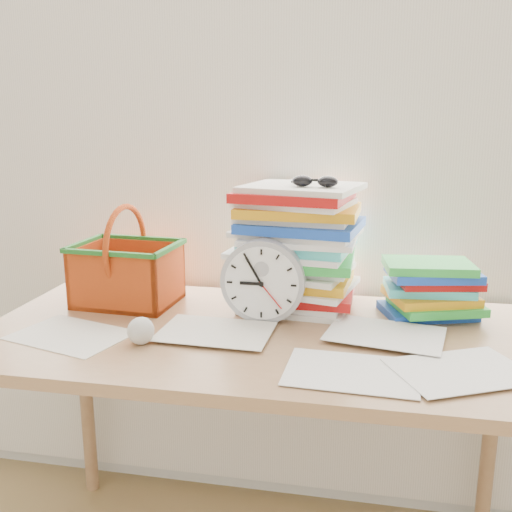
% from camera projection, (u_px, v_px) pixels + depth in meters
% --- Properties ---
extents(curtain, '(2.40, 0.01, 2.50)m').
position_uv_depth(curtain, '(282.00, 109.00, 1.67)').
color(curtain, white).
rests_on(curtain, room_shell).
extents(desk, '(1.40, 0.70, 0.75)m').
position_uv_depth(desk, '(257.00, 359.00, 1.45)').
color(desk, '#9A6E48').
rests_on(desk, ground).
extents(paper_stack, '(0.38, 0.32, 0.35)m').
position_uv_depth(paper_stack, '(296.00, 247.00, 1.59)').
color(paper_stack, white).
rests_on(paper_stack, desk).
extents(clock, '(0.22, 0.04, 0.22)m').
position_uv_depth(clock, '(263.00, 281.00, 1.48)').
color(clock, '#A3A4AB').
rests_on(clock, desk).
extents(sunglasses, '(0.15, 0.13, 0.03)m').
position_uv_depth(sunglasses, '(315.00, 181.00, 1.49)').
color(sunglasses, black).
rests_on(sunglasses, paper_stack).
extents(book_stack, '(0.30, 0.25, 0.15)m').
position_uv_depth(book_stack, '(431.00, 289.00, 1.53)').
color(book_stack, white).
rests_on(book_stack, desk).
extents(basket, '(0.30, 0.24, 0.28)m').
position_uv_depth(basket, '(126.00, 256.00, 1.63)').
color(basket, '#CB4A13').
rests_on(basket, desk).
extents(crumpled_ball, '(0.07, 0.07, 0.07)m').
position_uv_depth(crumpled_ball, '(141.00, 330.00, 1.35)').
color(crumpled_ball, silver).
rests_on(crumpled_ball, desk).
extents(scattered_papers, '(1.26, 0.42, 0.02)m').
position_uv_depth(scattered_papers, '(257.00, 329.00, 1.44)').
color(scattered_papers, white).
rests_on(scattered_papers, desk).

